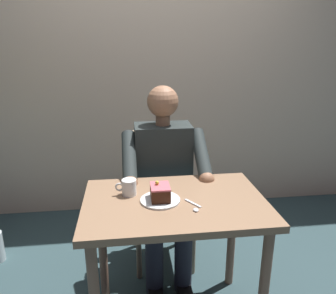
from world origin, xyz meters
name	(u,v)px	position (x,y,z in m)	size (l,w,h in m)	color
cafe_rear_panel	(151,43)	(0.00, -1.44, 1.50)	(6.40, 0.12, 3.00)	beige
dining_table	(175,220)	(0.00, 0.00, 0.63)	(0.92, 0.62, 0.75)	#8B694E
chair	(162,190)	(0.00, -0.63, 0.51)	(0.42, 0.42, 0.92)	gray
seated_person	(164,181)	(0.00, -0.45, 0.66)	(0.53, 0.58, 1.25)	#262D2D
dessert_plate	(160,200)	(0.07, 0.00, 0.75)	(0.20, 0.20, 0.01)	silver
cake_slice	(160,193)	(0.07, 0.00, 0.79)	(0.09, 0.12, 0.09)	#3A1B0E
coffee_cup	(129,187)	(0.23, -0.09, 0.79)	(0.11, 0.08, 0.08)	silver
dessert_spoon	(194,207)	(-0.08, 0.09, 0.75)	(0.07, 0.14, 0.01)	silver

